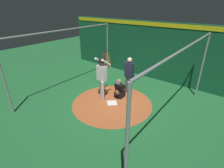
# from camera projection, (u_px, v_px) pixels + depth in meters

# --- Properties ---
(ground_plane) EXTENTS (27.96, 27.96, 0.00)m
(ground_plane) POSITION_uv_depth(u_px,v_px,m) (112.00, 103.00, 7.74)
(ground_plane) COLOR #216633
(dirt_circle) EXTENTS (3.54, 3.54, 0.01)m
(dirt_circle) POSITION_uv_depth(u_px,v_px,m) (112.00, 103.00, 7.74)
(dirt_circle) COLOR #AD562D
(dirt_circle) RESTS_ON ground
(home_plate) EXTENTS (0.59, 0.59, 0.01)m
(home_plate) POSITION_uv_depth(u_px,v_px,m) (112.00, 103.00, 7.73)
(home_plate) COLOR white
(home_plate) RESTS_ON dirt_circle
(batter) EXTENTS (0.68, 0.49, 2.25)m
(batter) POSITION_uv_depth(u_px,v_px,m) (102.00, 74.00, 7.65)
(batter) COLOR #BCBCC0
(batter) RESTS_ON ground
(catcher) EXTENTS (0.58, 0.40, 0.93)m
(catcher) POSITION_uv_depth(u_px,v_px,m) (119.00, 90.00, 8.08)
(catcher) COLOR black
(catcher) RESTS_ON ground
(umpire) EXTENTS (0.23, 0.49, 1.82)m
(umpire) POSITION_uv_depth(u_px,v_px,m) (129.00, 74.00, 8.18)
(umpire) COLOR #4C4C51
(umpire) RESTS_ON ground
(back_wall) EXTENTS (0.23, 11.96, 3.20)m
(back_wall) POSITION_uv_depth(u_px,v_px,m) (153.00, 51.00, 9.75)
(back_wall) COLOR #145133
(back_wall) RESTS_ON ground
(cage_frame) EXTENTS (6.20, 5.59, 2.97)m
(cage_frame) POSITION_uv_depth(u_px,v_px,m) (112.00, 57.00, 6.83)
(cage_frame) COLOR gray
(cage_frame) RESTS_ON ground
(bat_rack) EXTENTS (1.18, 0.20, 1.05)m
(bat_rack) POSITION_uv_depth(u_px,v_px,m) (108.00, 61.00, 11.78)
(bat_rack) COLOR olive
(bat_rack) RESTS_ON ground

